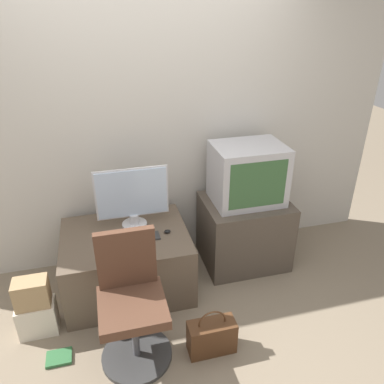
{
  "coord_description": "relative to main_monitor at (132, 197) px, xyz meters",
  "views": [
    {
      "loc": [
        -0.41,
        -1.73,
        2.21
      ],
      "look_at": [
        0.29,
        0.95,
        0.78
      ],
      "focal_mm": 35.0,
      "sensor_mm": 36.0,
      "label": 1
    }
  ],
  "objects": [
    {
      "name": "keyboard",
      "position": [
        -0.01,
        -0.21,
        -0.26
      ],
      "size": [
        0.36,
        0.11,
        0.01
      ],
      "color": "#2D2D2D",
      "rests_on": "desk"
    },
    {
      "name": "main_monitor",
      "position": [
        0.0,
        0.0,
        0.0
      ],
      "size": [
        0.59,
        0.21,
        0.51
      ],
      "color": "silver",
      "rests_on": "desk"
    },
    {
      "name": "ground_plane",
      "position": [
        0.2,
        -0.96,
        -0.8
      ],
      "size": [
        12.0,
        12.0,
        0.0
      ],
      "primitive_type": "plane",
      "color": "#7F705B"
    },
    {
      "name": "desk",
      "position": [
        -0.1,
        -0.12,
        -0.53
      ],
      "size": [
        1.01,
        0.79,
        0.53
      ],
      "color": "brown",
      "rests_on": "ground_plane"
    },
    {
      "name": "handbag",
      "position": [
        0.39,
        -0.94,
        -0.67
      ],
      "size": [
        0.33,
        0.15,
        0.36
      ],
      "color": "#4C2D19",
      "rests_on": "ground_plane"
    },
    {
      "name": "cardboard_box_upper",
      "position": [
        -0.79,
        -0.45,
        -0.43
      ],
      "size": [
        0.24,
        0.15,
        0.21
      ],
      "color": "#A3845B",
      "rests_on": "cardboard_box_lower"
    },
    {
      "name": "mouse",
      "position": [
        0.24,
        -0.19,
        -0.25
      ],
      "size": [
        0.05,
        0.04,
        0.03
      ],
      "color": "black",
      "rests_on": "desk"
    },
    {
      "name": "office_chair",
      "position": [
        -0.12,
        -0.81,
        -0.39
      ],
      "size": [
        0.48,
        0.48,
        0.92
      ],
      "color": "#333333",
      "rests_on": "ground_plane"
    },
    {
      "name": "cardboard_box_lower",
      "position": [
        -0.79,
        -0.45,
        -0.67
      ],
      "size": [
        0.27,
        0.18,
        0.26
      ],
      "color": "beige",
      "rests_on": "ground_plane"
    },
    {
      "name": "book",
      "position": [
        -0.65,
        -0.74,
        -0.79
      ],
      "size": [
        0.17,
        0.14,
        0.02
      ],
      "color": "#2D6638",
      "rests_on": "ground_plane"
    },
    {
      "name": "wall_back",
      "position": [
        0.2,
        0.36,
        0.5
      ],
      "size": [
        4.4,
        0.05,
        2.6
      ],
      "color": "beige",
      "rests_on": "ground_plane"
    },
    {
      "name": "crt_tv",
      "position": [
        0.99,
        0.01,
        0.09
      ],
      "size": [
        0.6,
        0.46,
        0.51
      ],
      "color": "#B7B7BC",
      "rests_on": "side_stand"
    },
    {
      "name": "side_stand",
      "position": [
        0.99,
        -0.01,
        -0.48
      ],
      "size": [
        0.75,
        0.6,
        0.63
      ],
      "color": "#4C4238",
      "rests_on": "ground_plane"
    }
  ]
}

